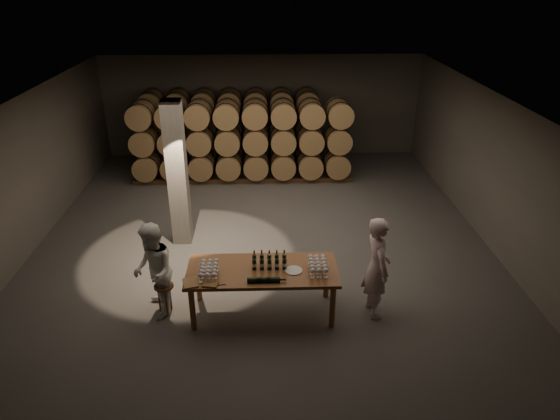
{
  "coord_description": "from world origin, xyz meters",
  "views": [
    {
      "loc": [
        0.07,
        -9.77,
        5.56
      ],
      "look_at": [
        0.37,
        -0.58,
        1.1
      ],
      "focal_mm": 32.0,
      "sensor_mm": 36.0,
      "label": 1
    }
  ],
  "objects_px": {
    "bottle_cluster": "(269,262)",
    "plate": "(294,270)",
    "person_man": "(377,267)",
    "tasting_table": "(262,274)",
    "notebook_near": "(210,284)",
    "stool": "(164,290)",
    "person_woman": "(154,271)"
  },
  "relations": [
    {
      "from": "bottle_cluster",
      "to": "plate",
      "type": "xyz_separation_m",
      "value": [
        0.41,
        -0.14,
        -0.1
      ]
    },
    {
      "from": "bottle_cluster",
      "to": "person_man",
      "type": "height_order",
      "value": "person_man"
    },
    {
      "from": "tasting_table",
      "to": "notebook_near",
      "type": "height_order",
      "value": "notebook_near"
    },
    {
      "from": "stool",
      "to": "person_man",
      "type": "relative_size",
      "value": 0.3
    },
    {
      "from": "stool",
      "to": "tasting_table",
      "type": "bearing_deg",
      "value": -1.96
    },
    {
      "from": "plate",
      "to": "person_man",
      "type": "bearing_deg",
      "value": 0.24
    },
    {
      "from": "tasting_table",
      "to": "plate",
      "type": "height_order",
      "value": "plate"
    },
    {
      "from": "tasting_table",
      "to": "plate",
      "type": "relative_size",
      "value": 8.64
    },
    {
      "from": "person_woman",
      "to": "tasting_table",
      "type": "bearing_deg",
      "value": 71.92
    },
    {
      "from": "plate",
      "to": "person_man",
      "type": "xyz_separation_m",
      "value": [
        1.43,
        0.01,
        0.03
      ]
    },
    {
      "from": "bottle_cluster",
      "to": "person_man",
      "type": "relative_size",
      "value": 0.32
    },
    {
      "from": "tasting_table",
      "to": "person_woman",
      "type": "relative_size",
      "value": 1.48
    },
    {
      "from": "plate",
      "to": "person_woman",
      "type": "distance_m",
      "value": 2.41
    },
    {
      "from": "notebook_near",
      "to": "stool",
      "type": "height_order",
      "value": "notebook_near"
    },
    {
      "from": "tasting_table",
      "to": "notebook_near",
      "type": "distance_m",
      "value": 0.96
    },
    {
      "from": "tasting_table",
      "to": "plate",
      "type": "distance_m",
      "value": 0.55
    },
    {
      "from": "notebook_near",
      "to": "person_man",
      "type": "xyz_separation_m",
      "value": [
        2.81,
        0.38,
        0.03
      ]
    },
    {
      "from": "stool",
      "to": "person_man",
      "type": "xyz_separation_m",
      "value": [
        3.7,
        -0.12,
        0.47
      ]
    },
    {
      "from": "stool",
      "to": "notebook_near",
      "type": "bearing_deg",
      "value": -29.29
    },
    {
      "from": "notebook_near",
      "to": "plate",
      "type": "bearing_deg",
      "value": 25.74
    },
    {
      "from": "stool",
      "to": "person_woman",
      "type": "xyz_separation_m",
      "value": [
        -0.14,
        -0.02,
        0.41
      ]
    },
    {
      "from": "tasting_table",
      "to": "notebook_near",
      "type": "bearing_deg",
      "value": -152.7
    },
    {
      "from": "stool",
      "to": "plate",
      "type": "bearing_deg",
      "value": -3.12
    },
    {
      "from": "tasting_table",
      "to": "person_woman",
      "type": "bearing_deg",
      "value": 178.69
    },
    {
      "from": "stool",
      "to": "person_woman",
      "type": "height_order",
      "value": "person_woman"
    },
    {
      "from": "bottle_cluster",
      "to": "person_woman",
      "type": "distance_m",
      "value": 2.0
    },
    {
      "from": "tasting_table",
      "to": "person_man",
      "type": "height_order",
      "value": "person_man"
    },
    {
      "from": "notebook_near",
      "to": "tasting_table",
      "type": "bearing_deg",
      "value": 37.96
    },
    {
      "from": "notebook_near",
      "to": "stool",
      "type": "distance_m",
      "value": 1.11
    },
    {
      "from": "person_man",
      "to": "tasting_table",
      "type": "bearing_deg",
      "value": 80.39
    },
    {
      "from": "notebook_near",
      "to": "person_man",
      "type": "distance_m",
      "value": 2.84
    },
    {
      "from": "plate",
      "to": "notebook_near",
      "type": "relative_size",
      "value": 1.28
    }
  ]
}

